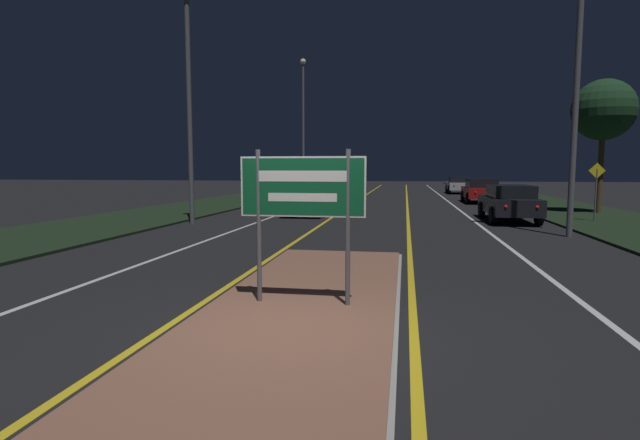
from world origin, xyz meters
TOP-DOWN VIEW (x-y plane):
  - ground_plane at (0.00, 0.00)m, footprint 160.00×160.00m
  - median_island at (0.00, 1.07)m, footprint 2.82×9.62m
  - verge_left at (-9.50, 20.00)m, footprint 5.00×100.00m
  - verge_right at (9.50, 20.00)m, footprint 5.00×100.00m
  - centre_line_yellow_left at (-1.60, 25.00)m, footprint 0.12×70.00m
  - centre_line_yellow_right at (1.60, 25.00)m, footprint 0.12×70.00m
  - lane_line_white_left at (-4.20, 25.00)m, footprint 0.12×70.00m
  - lane_line_white_right at (4.20, 25.00)m, footprint 0.12×70.00m
  - edge_line_white_left at (-7.20, 25.00)m, footprint 0.10×70.00m
  - edge_line_white_right at (7.20, 25.00)m, footprint 0.10×70.00m
  - highway_sign at (0.00, 1.07)m, footprint 1.84×0.07m
  - streetlight_left_near at (-6.44, 11.65)m, footprint 0.56×0.56m
  - streetlight_left_far at (-6.30, 31.91)m, footprint 0.44×0.44m
  - car_receding_0 at (5.54, 14.75)m, footprint 1.85×4.61m
  - car_receding_1 at (6.03, 25.74)m, footprint 2.01×4.27m
  - car_receding_2 at (5.92, 37.60)m, footprint 1.91×4.13m
  - car_approaching_0 at (-2.81, 16.37)m, footprint 1.85×4.43m
  - car_approaching_1 at (-5.93, 28.83)m, footprint 1.94×4.54m
  - warning_sign at (8.65, 14.55)m, footprint 0.60×0.06m
  - roadside_palm_right at (10.16, 18.45)m, footprint 2.71×2.71m

SIDE VIEW (x-z plane):
  - ground_plane at x=0.00m, z-range 0.00..0.00m
  - centre_line_yellow_left at x=-1.60m, z-range 0.00..0.01m
  - centre_line_yellow_right at x=1.60m, z-range 0.00..0.01m
  - lane_line_white_left at x=-4.20m, z-range 0.00..0.01m
  - lane_line_white_right at x=4.20m, z-range 0.00..0.01m
  - edge_line_white_left at x=-7.20m, z-range 0.00..0.01m
  - edge_line_white_right at x=7.20m, z-range 0.00..0.01m
  - verge_left at x=-9.50m, z-range 0.00..0.08m
  - verge_right at x=9.50m, z-range 0.00..0.08m
  - median_island at x=0.00m, z-range -0.01..0.09m
  - car_receding_2 at x=5.92m, z-range 0.05..1.46m
  - car_approaching_0 at x=-2.81m, z-range 0.04..1.47m
  - car_receding_0 at x=5.54m, z-range 0.05..1.49m
  - car_receding_1 at x=6.03m, z-range 0.04..1.53m
  - car_approaching_1 at x=-5.93m, z-range 0.04..1.55m
  - warning_sign at x=8.65m, z-range 0.31..2.54m
  - highway_sign at x=0.00m, z-range 0.57..2.82m
  - roadside_palm_right at x=10.16m, z-range 1.68..7.66m
  - streetlight_left_near at x=-6.44m, z-range 1.46..10.20m
  - streetlight_left_far at x=-6.30m, z-range 0.91..11.27m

